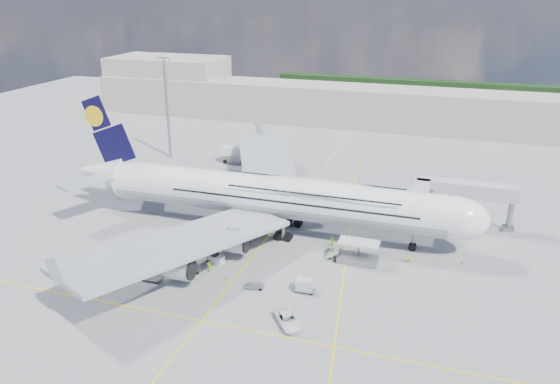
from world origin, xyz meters
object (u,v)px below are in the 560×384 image
(dolly_nose_far, at_px, (304,285))
(crew_nose, at_px, (409,258))
(cargo_loader, at_px, (357,255))
(crew_loader, at_px, (332,242))
(cone_nose, at_px, (462,263))
(cone_wing_left_outer, at_px, (212,184))
(dolly_back, at_px, (159,253))
(cone_wing_left_inner, at_px, (272,210))
(service_van, at_px, (288,320))
(crew_van, at_px, (332,254))
(dolly_row_b, at_px, (152,278))
(light_mast, at_px, (167,107))
(catering_truck_inner, at_px, (272,199))
(baggage_tug, at_px, (215,259))
(airliner, at_px, (274,196))
(catering_truck_outer, at_px, (235,156))
(jet_bridge, at_px, (448,194))
(dolly_nose_near, at_px, (255,286))
(cone_wing_right_inner, at_px, (226,278))
(crew_tug, at_px, (209,267))
(crew_wing, at_px, (141,251))
(cone_wing_right_outer, at_px, (132,269))
(dolly_row_a, at_px, (179,253))
(dolly_row_c, at_px, (192,270))

(dolly_nose_far, distance_m, crew_nose, 19.48)
(cargo_loader, xyz_separation_m, crew_loader, (-5.12, 4.23, -0.41))
(cone_nose, height_order, cone_wing_left_outer, cone_nose)
(dolly_back, bearing_deg, cone_wing_left_inner, 38.09)
(service_van, xyz_separation_m, crew_van, (1.39, 20.28, 0.02))
(dolly_back, bearing_deg, crew_nose, -11.35)
(dolly_row_b, bearing_deg, light_mast, 115.21)
(catering_truck_inner, relative_size, crew_loader, 3.66)
(crew_nose, bearing_deg, dolly_back, 175.81)
(baggage_tug, height_order, service_van, baggage_tug)
(cone_nose, bearing_deg, cone_wing_left_inner, 162.85)
(airliner, bearing_deg, light_mast, 139.00)
(baggage_tug, xyz_separation_m, catering_truck_outer, (-17.24, 50.17, 1.10))
(jet_bridge, distance_m, crew_van, 25.54)
(dolly_nose_near, height_order, service_van, service_van)
(dolly_nose_near, xyz_separation_m, cone_wing_right_inner, (-4.99, 0.81, -0.03))
(crew_nose, height_order, cone_nose, crew_nose)
(cone_wing_left_inner, bearing_deg, crew_loader, -37.67)
(cone_nose, bearing_deg, dolly_row_b, -156.07)
(cargo_loader, distance_m, crew_tug, 23.86)
(dolly_nose_far, xyz_separation_m, crew_wing, (-28.93, 2.60, -0.24))
(cargo_loader, height_order, cone_wing_right_outer, cargo_loader)
(dolly_nose_near, height_order, crew_tug, crew_tug)
(cone_wing_left_inner, bearing_deg, cargo_loader, -38.15)
(baggage_tug, height_order, cone_nose, baggage_tug)
(light_mast, bearing_deg, cone_wing_left_outer, -40.55)
(light_mast, relative_size, catering_truck_inner, 4.12)
(catering_truck_inner, distance_m, cone_wing_right_outer, 34.47)
(jet_bridge, xyz_separation_m, crew_van, (-17.14, -17.94, -6.07))
(airliner, relative_size, catering_truck_outer, 11.19)
(crew_van, bearing_deg, catering_truck_outer, 31.12)
(service_van, height_order, crew_nose, crew_nose)
(dolly_row_a, height_order, baggage_tug, baggage_tug)
(jet_bridge, height_order, cone_wing_right_outer, jet_bridge)
(dolly_back, height_order, dolly_nose_far, dolly_back)
(dolly_nose_far, distance_m, cone_wing_right_outer, 27.71)
(cargo_loader, bearing_deg, cone_nose, 15.38)
(crew_wing, xyz_separation_m, cone_wing_left_outer, (-3.01, 34.52, -0.57))
(catering_truck_inner, xyz_separation_m, cone_nose, (37.14, -13.86, -1.35))
(jet_bridge, relative_size, cone_wing_right_outer, 38.82)
(crew_wing, relative_size, cone_wing_right_outer, 3.49)
(cargo_loader, bearing_deg, catering_truck_inner, 138.71)
(dolly_row_a, bearing_deg, crew_nose, 21.54)
(catering_truck_outer, distance_m, cone_wing_left_outer, 17.18)
(dolly_back, distance_m, service_van, 27.95)
(crew_nose, bearing_deg, cone_wing_right_outer, -178.94)
(jet_bridge, bearing_deg, cone_wing_left_inner, -175.81)
(dolly_row_c, bearing_deg, crew_loader, 17.67)
(cone_wing_left_inner, bearing_deg, service_van, -68.13)
(dolly_row_c, relative_size, crew_van, 2.13)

